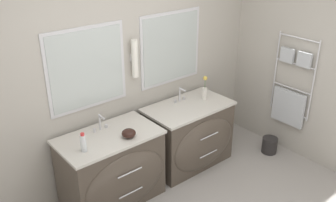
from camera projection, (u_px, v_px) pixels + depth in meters
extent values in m
cube|color=#B2ADA3|center=(117.00, 70.00, 4.04)|extent=(5.53, 0.06, 2.60)
cube|color=silver|center=(87.00, 69.00, 3.75)|extent=(0.88, 0.02, 0.85)
cube|color=#B2BCBA|center=(88.00, 69.00, 3.74)|extent=(0.81, 0.01, 0.78)
cube|color=silver|center=(171.00, 48.00, 4.39)|extent=(0.88, 0.02, 0.85)
cube|color=#B2BCBA|center=(171.00, 48.00, 4.38)|extent=(0.81, 0.01, 0.78)
cylinder|color=white|center=(135.00, 59.00, 4.03)|extent=(0.07, 0.07, 0.42)
cube|color=silver|center=(132.00, 58.00, 4.07)|extent=(0.05, 0.02, 0.08)
cube|color=#B2ADA3|center=(298.00, 54.00, 4.54)|extent=(0.06, 3.49, 2.60)
cylinder|color=silver|center=(313.00, 83.00, 4.41)|extent=(0.02, 0.02, 1.02)
cylinder|color=silver|center=(275.00, 71.00, 4.78)|extent=(0.02, 0.02, 1.02)
cylinder|color=silver|center=(299.00, 38.00, 4.39)|extent=(0.02, 0.53, 0.02)
cylinder|color=silver|center=(295.00, 64.00, 4.53)|extent=(0.02, 0.53, 0.02)
cylinder|color=silver|center=(292.00, 88.00, 4.66)|extent=(0.02, 0.53, 0.02)
cylinder|color=silver|center=(288.00, 111.00, 4.80)|extent=(0.02, 0.53, 0.02)
cube|color=#B7BCC1|center=(288.00, 107.00, 4.76)|extent=(0.04, 0.45, 0.45)
cube|color=#B7BCC1|center=(304.00, 60.00, 4.40)|extent=(0.04, 0.18, 0.18)
cube|color=#B7BCC1|center=(287.00, 55.00, 4.56)|extent=(0.04, 0.18, 0.18)
cube|color=#4C4238|center=(111.00, 169.00, 3.96)|extent=(1.01, 0.58, 0.76)
ellipsoid|color=#4C4238|center=(126.00, 182.00, 3.76)|extent=(0.93, 0.13, 0.64)
cube|color=beige|center=(109.00, 137.00, 3.79)|extent=(1.04, 0.61, 0.03)
ellipsoid|color=white|center=(110.00, 140.00, 3.78)|extent=(0.42, 0.36, 0.08)
cylinder|color=silver|center=(130.00, 173.00, 3.64)|extent=(0.28, 0.01, 0.01)
cylinder|color=silver|center=(131.00, 193.00, 3.74)|extent=(0.28, 0.01, 0.01)
cube|color=#4C4238|center=(188.00, 135.00, 4.60)|extent=(1.01, 0.58, 0.76)
ellipsoid|color=#4C4238|center=(204.00, 145.00, 4.39)|extent=(0.93, 0.13, 0.64)
cube|color=beige|center=(188.00, 107.00, 4.43)|extent=(1.04, 0.61, 0.03)
ellipsoid|color=white|center=(190.00, 109.00, 4.42)|extent=(0.42, 0.36, 0.08)
cylinder|color=silver|center=(209.00, 136.00, 4.28)|extent=(0.28, 0.01, 0.01)
cylinder|color=silver|center=(208.00, 154.00, 4.38)|extent=(0.28, 0.01, 0.01)
cylinder|color=silver|center=(100.00, 122.00, 3.86)|extent=(0.02, 0.02, 0.18)
cylinder|color=silver|center=(102.00, 117.00, 3.79)|extent=(0.02, 0.10, 0.02)
cylinder|color=silver|center=(94.00, 130.00, 3.85)|extent=(0.03, 0.03, 0.04)
cylinder|color=silver|center=(106.00, 126.00, 3.93)|extent=(0.03, 0.03, 0.04)
cylinder|color=silver|center=(180.00, 94.00, 4.50)|extent=(0.02, 0.02, 0.18)
cylinder|color=silver|center=(183.00, 90.00, 4.43)|extent=(0.02, 0.10, 0.02)
cylinder|color=silver|center=(175.00, 101.00, 4.49)|extent=(0.03, 0.03, 0.04)
cylinder|color=silver|center=(184.00, 98.00, 4.57)|extent=(0.03, 0.03, 0.04)
cylinder|color=silver|center=(83.00, 143.00, 3.49)|extent=(0.06, 0.06, 0.17)
cylinder|color=red|center=(82.00, 134.00, 3.45)|extent=(0.04, 0.04, 0.02)
ellipsoid|color=black|center=(129.00, 133.00, 3.74)|extent=(0.14, 0.14, 0.09)
cylinder|color=silver|center=(205.00, 93.00, 4.57)|extent=(0.06, 0.06, 0.14)
cylinder|color=#477238|center=(205.00, 83.00, 4.51)|extent=(0.01, 0.01, 0.13)
sphere|color=#E5BF47|center=(205.00, 78.00, 4.48)|extent=(0.05, 0.05, 0.05)
cylinder|color=#282626|center=(270.00, 145.00, 4.91)|extent=(0.20, 0.20, 0.21)
torus|color=#282626|center=(270.00, 139.00, 4.86)|extent=(0.20, 0.20, 0.01)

